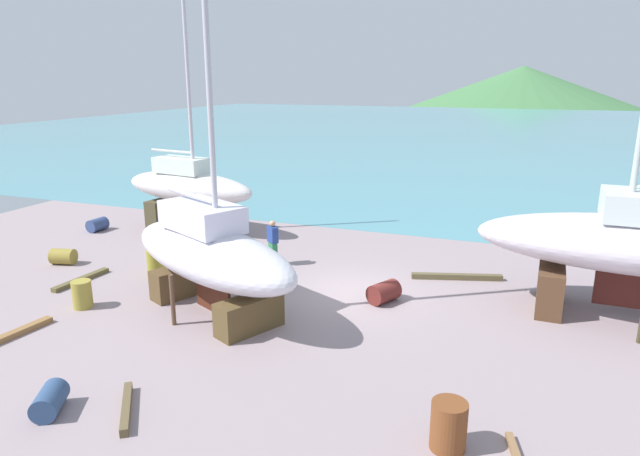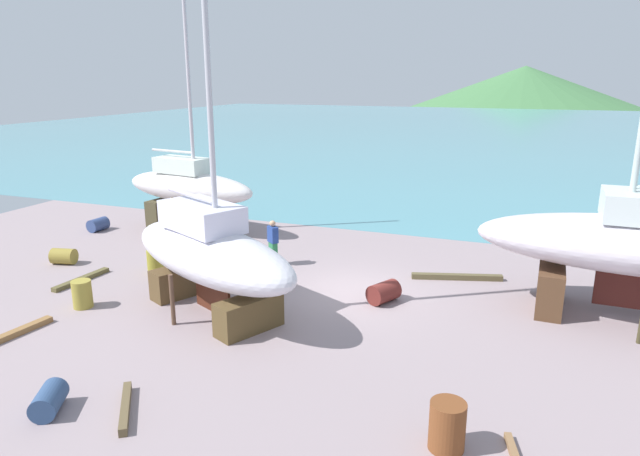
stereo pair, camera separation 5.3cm
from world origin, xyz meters
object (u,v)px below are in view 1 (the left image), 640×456
at_px(barrel_tipped_left, 384,292).
at_px(barrel_ochre, 50,401).
at_px(worker, 273,242).
at_px(sailboat_small_center, 188,188).
at_px(barrel_tar_black, 98,225).
at_px(sailboat_large_starboard, 210,253).
at_px(barrel_blue_faded, 63,256).
at_px(barrel_by_slipway, 449,426).
at_px(barrel_rust_mid, 82,294).
at_px(barrel_tipped_center, 156,262).

bearing_deg(barrel_tipped_left, barrel_ochre, -121.28).
distance_m(worker, barrel_tipped_left, 4.98).
xyz_separation_m(sailboat_small_center, barrel_tar_black, (-3.78, -1.49, -1.61)).
bearing_deg(barrel_ochre, sailboat_large_starboard, 85.79).
xyz_separation_m(sailboat_large_starboard, barrel_tipped_left, (4.43, 2.43, -1.45)).
distance_m(worker, barrel_blue_faded, 7.61).
relative_size(sailboat_small_center, barrel_by_slipway, 10.65).
bearing_deg(barrel_by_slipway, barrel_tar_black, 150.00).
bearing_deg(barrel_by_slipway, barrel_tipped_left, 114.24).
distance_m(sailboat_small_center, barrel_tar_black, 4.37).
distance_m(barrel_tar_black, barrel_rust_mid, 8.85).
relative_size(barrel_ochre, barrel_tipped_center, 1.07).
bearing_deg(worker, barrel_blue_faded, 148.12).
xyz_separation_m(barrel_tipped_left, barrel_blue_faded, (-11.70, -0.69, -0.03)).
distance_m(sailboat_small_center, barrel_blue_faded, 5.99).
relative_size(sailboat_small_center, barrel_ochre, 11.10).
bearing_deg(sailboat_large_starboard, sailboat_small_center, 152.92).
height_order(sailboat_small_center, barrel_blue_faded, sailboat_small_center).
height_order(sailboat_large_starboard, barrel_by_slipway, sailboat_large_starboard).
bearing_deg(barrel_tipped_center, barrel_by_slipway, -28.84).
height_order(barrel_by_slipway, barrel_rust_mid, barrel_by_slipway).
height_order(sailboat_large_starboard, barrel_tipped_left, sailboat_large_starboard).
xyz_separation_m(worker, barrel_tar_black, (-9.17, 1.41, -0.57)).
bearing_deg(barrel_tar_black, barrel_rust_mid, -50.74).
bearing_deg(barrel_tar_black, barrel_blue_faded, -62.99).
height_order(barrel_blue_faded, barrel_by_slipway, barrel_by_slipway).
bearing_deg(barrel_tipped_left, sailboat_small_center, 154.22).
bearing_deg(barrel_tipped_center, barrel_rust_mid, -93.40).
relative_size(sailboat_small_center, barrel_rust_mid, 12.03).
height_order(worker, barrel_tipped_center, worker).
xyz_separation_m(barrel_by_slipway, barrel_tar_black, (-16.55, 9.56, -0.18)).
height_order(worker, barrel_tar_black, worker).
relative_size(sailboat_large_starboard, barrel_tar_black, 14.03).
xyz_separation_m(barrel_ochre, barrel_tar_black, (-8.91, 11.28, 0.01)).
distance_m(barrel_blue_faded, barrel_ochre, 10.00).
relative_size(barrel_ochre, barrel_rust_mid, 1.08).
height_order(sailboat_large_starboard, barrel_tipped_center, sailboat_large_starboard).
bearing_deg(barrel_ochre, barrel_tipped_left, 58.72).
bearing_deg(worker, barrel_tipped_center, 161.45).
distance_m(worker, barrel_by_slipway, 11.00).
height_order(sailboat_small_center, barrel_rust_mid, sailboat_small_center).
xyz_separation_m(barrel_blue_faded, barrel_tar_black, (-2.04, 4.01, -0.00)).
bearing_deg(barrel_tipped_center, sailboat_small_center, 111.45).
distance_m(sailboat_large_starboard, barrel_by_slipway, 8.28).
xyz_separation_m(barrel_tipped_left, barrel_tipped_center, (-7.95, -0.32, 0.10)).
relative_size(sailboat_small_center, barrel_tipped_left, 10.49).
distance_m(sailboat_large_starboard, barrel_tipped_left, 5.25).
bearing_deg(barrel_tar_black, sailboat_small_center, 21.56).
relative_size(sailboat_large_starboard, barrel_by_slipway, 12.88).
bearing_deg(worker, barrel_tar_black, 119.34).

